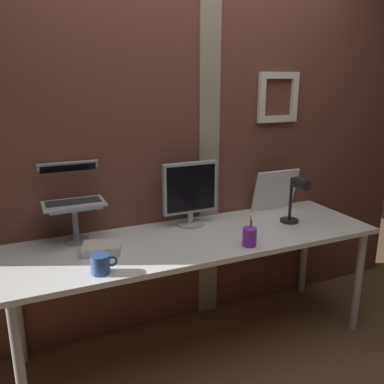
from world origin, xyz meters
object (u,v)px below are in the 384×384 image
at_px(laptop, 71,191).
at_px(pen_cup, 249,237).
at_px(desk_lamp, 296,196).
at_px(monitor, 190,191).
at_px(coffee_mug, 101,264).
at_px(whiteboard_panel, 275,190).

height_order(laptop, pen_cup, laptop).
relative_size(laptop, desk_lamp, 1.08).
bearing_deg(monitor, pen_cup, -69.49).
distance_m(monitor, coffee_mug, 0.82).
bearing_deg(pen_cup, monitor, 110.51).
height_order(laptop, desk_lamp, laptop).
xyz_separation_m(monitor, whiteboard_panel, (0.67, 0.04, -0.08)).
relative_size(monitor, pen_cup, 2.31).
bearing_deg(whiteboard_panel, pen_cup, -136.19).
height_order(desk_lamp, pen_cup, desk_lamp).
height_order(whiteboard_panel, pen_cup, whiteboard_panel).
bearing_deg(coffee_mug, pen_cup, 0.01).
height_order(laptop, whiteboard_panel, laptop).
bearing_deg(whiteboard_panel, coffee_mug, -160.06).
bearing_deg(desk_lamp, coffee_mug, -172.02).
bearing_deg(laptop, monitor, -6.09).
bearing_deg(desk_lamp, monitor, 156.50).
bearing_deg(pen_cup, coffee_mug, -179.99).
height_order(monitor, coffee_mug, monitor).
bearing_deg(whiteboard_panel, desk_lamp, -100.33).
relative_size(desk_lamp, pen_cup, 1.78).
bearing_deg(coffee_mug, monitor, 34.04).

